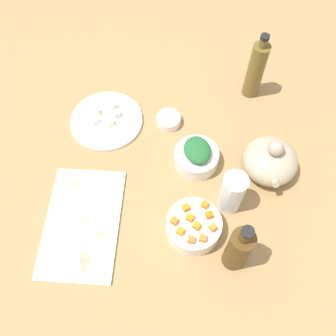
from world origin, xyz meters
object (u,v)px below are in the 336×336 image
(bowl_small_side, at_px, (168,120))
(bowl_greens, at_px, (196,158))
(cutting_board, at_px, (83,223))
(bowl_carrots, at_px, (194,227))
(drinking_glass_0, at_px, (232,192))
(plate_tofu, at_px, (107,121))
(teapot, at_px, (270,160))
(bottle_1, at_px, (238,249))
(bottle_0, at_px, (256,70))

(bowl_small_side, bearing_deg, bowl_greens, 30.11)
(cutting_board, bearing_deg, bowl_carrots, 86.90)
(drinking_glass_0, bearing_deg, bowl_greens, -146.01)
(bowl_carrots, bearing_deg, drinking_glass_0, 128.52)
(plate_tofu, bearing_deg, drinking_glass_0, 52.87)
(bowl_small_side, bearing_deg, drinking_glass_0, 32.01)
(teapot, relative_size, bottle_1, 0.79)
(bowl_greens, bearing_deg, cutting_board, -57.95)
(teapot, distance_m, bottle_0, 0.32)
(bowl_carrots, relative_size, drinking_glass_0, 1.05)
(bowl_carrots, xyz_separation_m, bottle_0, (-0.52, 0.21, 0.08))
(teapot, bearing_deg, bowl_small_side, -119.71)
(bottle_0, bearing_deg, teapot, 4.01)
(cutting_board, xyz_separation_m, bottle_1, (0.10, 0.43, 0.09))
(plate_tofu, distance_m, bottle_0, 0.53)
(cutting_board, height_order, bowl_small_side, bowl_small_side)
(plate_tofu, distance_m, bowl_greens, 0.34)
(cutting_board, height_order, bowl_greens, bowl_greens)
(bowl_small_side, distance_m, teapot, 0.36)
(bowl_small_side, bearing_deg, teapot, 60.29)
(plate_tofu, xyz_separation_m, bowl_carrots, (0.38, 0.28, 0.02))
(bottle_0, height_order, drinking_glass_0, bottle_0)
(plate_tofu, bearing_deg, bottle_1, 39.97)
(cutting_board, distance_m, teapot, 0.59)
(bowl_carrots, height_order, bowl_small_side, bowl_carrots)
(teapot, xyz_separation_m, bottle_1, (0.29, -0.13, 0.04))
(bowl_carrots, bearing_deg, bowl_small_side, -168.87)
(cutting_board, relative_size, drinking_glass_0, 2.31)
(bowl_greens, height_order, bottle_1, bottle_1)
(cutting_board, xyz_separation_m, plate_tofu, (-0.37, 0.04, 0.00))
(teapot, bearing_deg, bowl_carrots, -49.09)
(cutting_board, relative_size, bowl_small_side, 4.27)
(bottle_0, distance_m, drinking_glass_0, 0.45)
(bowl_greens, height_order, bottle_0, bottle_0)
(cutting_board, distance_m, bowl_carrots, 0.32)
(bowl_carrots, bearing_deg, bottle_1, 52.23)
(bowl_greens, bearing_deg, drinking_glass_0, 33.99)
(plate_tofu, bearing_deg, bottle_0, 105.12)
(plate_tofu, height_order, bowl_greens, bowl_greens)
(bowl_carrots, height_order, bottle_1, bottle_1)
(bowl_small_side, height_order, bottle_1, bottle_1)
(bowl_carrots, bearing_deg, teapot, 130.91)
(bottle_1, relative_size, drinking_glass_0, 1.56)
(plate_tofu, xyz_separation_m, drinking_glass_0, (0.30, 0.39, 0.07))
(drinking_glass_0, bearing_deg, cutting_board, -80.85)
(bowl_greens, relative_size, drinking_glass_0, 0.92)
(cutting_board, relative_size, bowl_carrots, 2.21)
(cutting_board, bearing_deg, bowl_greens, 122.05)
(plate_tofu, bearing_deg, bowl_small_side, 89.10)
(bowl_carrots, height_order, bottle_0, bottle_0)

